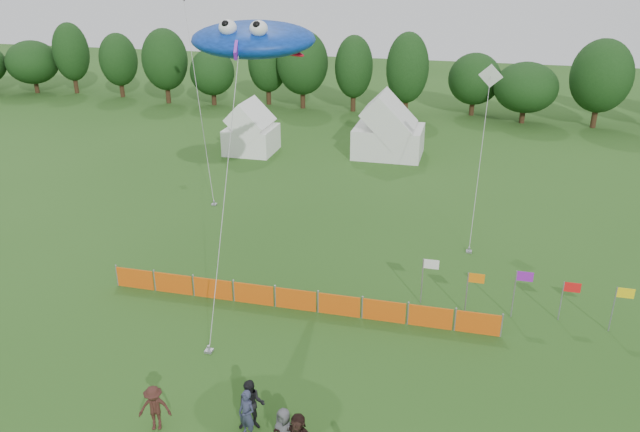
% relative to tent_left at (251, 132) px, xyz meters
% --- Properties ---
extents(ground, '(160.00, 160.00, 0.00)m').
position_rel_tent_left_xyz_m(ground, '(11.59, -29.48, -1.69)').
color(ground, '#234C16').
rests_on(ground, ground).
extents(treeline, '(104.57, 8.78, 8.36)m').
position_rel_tent_left_xyz_m(treeline, '(13.20, 15.45, 2.49)').
color(treeline, '#382314').
rests_on(treeline, ground).
extents(tent_left, '(3.81, 3.81, 3.36)m').
position_rel_tent_left_xyz_m(tent_left, '(0.00, 0.00, 0.00)').
color(tent_left, white).
rests_on(tent_left, ground).
extents(tent_right, '(5.37, 4.30, 3.79)m').
position_rel_tent_left_xyz_m(tent_right, '(10.79, 1.76, 0.22)').
color(tent_right, white).
rests_on(tent_right, ground).
extents(barrier_fence, '(17.90, 0.06, 1.00)m').
position_rel_tent_left_xyz_m(barrier_fence, '(10.17, -22.33, -1.19)').
color(barrier_fence, '#D4500B').
rests_on(barrier_fence, ground).
extents(flag_row, '(8.73, 0.47, 2.30)m').
position_rel_tent_left_xyz_m(flag_row, '(19.71, -20.59, -0.25)').
color(flag_row, gray).
rests_on(flag_row, ground).
extents(spectator_a, '(0.77, 0.66, 1.79)m').
position_rel_tent_left_xyz_m(spectator_a, '(10.85, -30.42, -0.80)').
color(spectator_a, '#2A2E47').
rests_on(spectator_a, ground).
extents(spectator_b, '(1.08, 0.95, 1.89)m').
position_rel_tent_left_xyz_m(spectator_b, '(10.87, -30.03, -0.75)').
color(spectator_b, black).
rests_on(spectator_b, ground).
extents(spectator_c, '(1.22, 0.92, 1.68)m').
position_rel_tent_left_xyz_m(spectator_c, '(7.73, -30.83, -0.85)').
color(spectator_c, '#381C16').
rests_on(spectator_c, ground).
extents(spectator_e, '(0.96, 0.84, 1.66)m').
position_rel_tent_left_xyz_m(spectator_e, '(12.24, -30.80, -0.87)').
color(spectator_e, '#46464B').
rests_on(spectator_e, ground).
extents(stingray_kite, '(6.00, 13.73, 12.44)m').
position_rel_tent_left_xyz_m(stingray_kite, '(7.78, -19.47, 9.76)').
color(stingray_kite, '#0D3FC0').
rests_on(stingray_kite, ground).
extents(small_kite_white, '(1.38, 6.08, 9.13)m').
position_rel_tent_left_xyz_m(small_kite_white, '(17.80, -10.08, 4.78)').
color(small_kite_white, white).
rests_on(small_kite_white, ground).
extents(small_kite_dark, '(7.35, 12.17, 12.32)m').
position_rel_tent_left_xyz_m(small_kite_dark, '(-2.35, -4.55, 5.23)').
color(small_kite_dark, black).
rests_on(small_kite_dark, ground).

